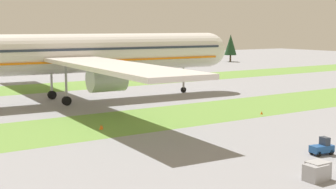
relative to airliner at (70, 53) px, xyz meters
The scene contains 10 objects.
grass_strip_near 26.08m from the airliner, 75.17° to the right, with size 320.00×17.47×0.01m, color olive.
grass_strip_far 25.83m from the airliner, 75.00° to the left, with size 320.00×17.47×0.01m, color olive.
airliner is the anchor object (origin of this frame).
baggage_tug 54.03m from the airliner, 81.63° to the right, with size 2.78×1.70×1.97m.
uld_container_0 58.99m from the airliner, 89.74° to the right, with size 2.00×1.60×1.65m, color #A3A3A8.
uld_container_1 59.29m from the airliner, 90.39° to the right, with size 2.00×1.60×1.55m, color #A3A3A8.
taxiway_marker_0 37.72m from the airliner, 56.40° to the right, with size 0.44×0.44×0.53m, color orange.
taxiway_marker_1 29.11m from the airliner, 104.41° to the right, with size 0.44×0.44×0.69m, color orange.
taxiway_marker_2 28.78m from the airliner, 103.92° to the right, with size 0.44×0.44×0.57m, color orange.
distant_tree_line 66.98m from the airliner, 81.27° to the left, with size 185.97×10.52×12.31m.
Camera 1 is at (-42.47, -29.69, 14.18)m, focal length 52.50 mm.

